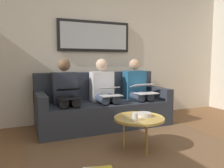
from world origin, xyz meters
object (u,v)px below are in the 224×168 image
object	(u,v)px
cup	(135,117)
laptop_silver	(110,91)
framed_mirror	(95,36)
person_middle	(104,90)
couch	(102,107)
coffee_table	(139,119)
laptop_white	(144,89)
person_right	(66,92)
person_left	(137,88)
bowl	(144,115)
laptop_black	(69,93)

from	to	relation	value
cup	laptop_silver	size ratio (longest dim) A/B	0.28
framed_mirror	person_middle	size ratio (longest dim) A/B	1.19
couch	person_middle	world-z (taller)	person_middle
cup	person_middle	world-z (taller)	person_middle
couch	person_middle	bearing A→B (deg)	90.00
coffee_table	laptop_white	world-z (taller)	laptop_white
person_right	person_left	bearing A→B (deg)	180.00
person_middle	person_right	world-z (taller)	same
coffee_table	cup	distance (m)	0.16
laptop_silver	person_middle	bearing A→B (deg)	-90.00
bowl	person_left	size ratio (longest dim) A/B	0.16
person_left	person_middle	xyz separation A→B (m)	(0.64, 0.00, 0.00)
cup	person_middle	xyz separation A→B (m)	(-0.10, -1.25, 0.15)
person_right	coffee_table	bearing A→B (deg)	119.77
coffee_table	person_middle	xyz separation A→B (m)	(0.02, -1.15, 0.21)
person_middle	laptop_silver	xyz separation A→B (m)	(0.00, 0.25, 0.02)
person_middle	laptop_silver	size ratio (longest dim) A/B	3.52
laptop_black	person_right	bearing A→B (deg)	-90.00
person_middle	laptop_black	distance (m)	0.68
couch	laptop_silver	bearing A→B (deg)	90.00
coffee_table	cup	size ratio (longest dim) A/B	6.88
framed_mirror	bowl	world-z (taller)	framed_mirror
couch	person_right	bearing A→B (deg)	6.13
laptop_silver	cup	bearing A→B (deg)	84.48
cup	person_right	world-z (taller)	person_right
person_middle	person_left	bearing A→B (deg)	180.00
couch	laptop_black	world-z (taller)	couch
person_left	laptop_black	bearing A→B (deg)	10.66
framed_mirror	person_right	world-z (taller)	framed_mirror
framed_mirror	cup	world-z (taller)	framed_mirror
laptop_white	laptop_black	world-z (taller)	laptop_white
couch	laptop_white	size ratio (longest dim) A/B	5.84
laptop_silver	person_left	bearing A→B (deg)	-158.53
coffee_table	laptop_silver	bearing A→B (deg)	-88.91
bowl	person_right	size ratio (longest dim) A/B	0.16
coffee_table	person_left	bearing A→B (deg)	-118.46
coffee_table	person_right	distance (m)	1.34
cup	laptop_silver	distance (m)	1.02
coffee_table	laptop_black	distance (m)	1.14
laptop_white	person_middle	world-z (taller)	person_middle
coffee_table	laptop_black	bearing A→B (deg)	-54.11
person_middle	person_right	bearing A→B (deg)	0.00
coffee_table	laptop_silver	world-z (taller)	laptop_silver
laptop_white	framed_mirror	bearing A→B (deg)	-47.34
framed_mirror	person_left	distance (m)	1.23
framed_mirror	person_right	distance (m)	1.23
bowl	laptop_white	size ratio (longest dim) A/B	0.48
coffee_table	couch	bearing A→B (deg)	-89.19
bowl	person_right	bearing A→B (deg)	-56.74
coffee_table	bowl	world-z (taller)	bowl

